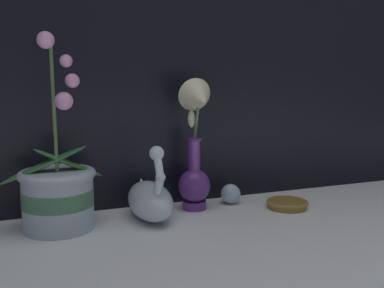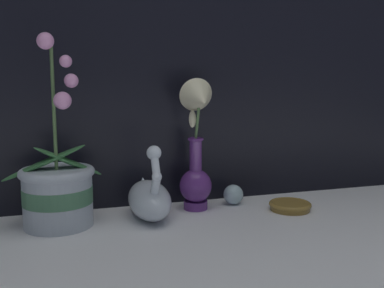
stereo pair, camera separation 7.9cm
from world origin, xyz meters
TOP-DOWN VIEW (x-y plane):
  - ground_plane at (0.00, 0.00)m, footprint 2.80×2.80m
  - orchid_potted_plant at (-0.28, 0.12)m, footprint 0.23×0.17m
  - swan_figurine at (-0.07, 0.12)m, footprint 0.10×0.21m
  - blue_vase at (0.06, 0.14)m, footprint 0.09×0.13m
  - glass_sphere at (0.17, 0.17)m, footprint 0.05×0.05m
  - amber_dish at (0.29, 0.08)m, footprint 0.11×0.11m

SIDE VIEW (x-z plane):
  - ground_plane at x=0.00m, z-range 0.00..0.00m
  - amber_dish at x=0.29m, z-range 0.00..0.02m
  - glass_sphere at x=0.17m, z-range 0.00..0.05m
  - swan_figurine at x=-0.07m, z-range -0.04..0.14m
  - orchid_potted_plant at x=-0.28m, z-range -0.13..0.31m
  - blue_vase at x=0.06m, z-range -0.01..0.33m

